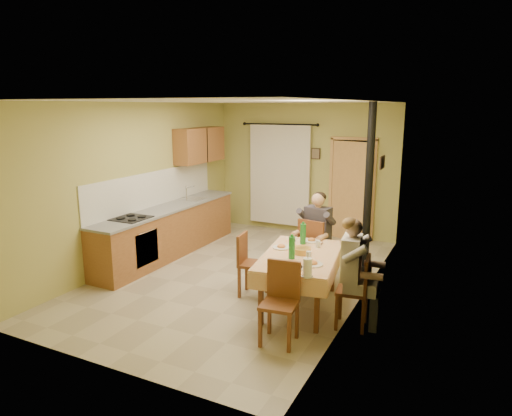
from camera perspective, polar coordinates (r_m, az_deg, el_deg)
The scene contains 17 objects.
floor at distance 7.60m, azimuth -2.05°, elevation -8.46°, with size 4.00×6.00×0.01m, color tan.
room_shell at distance 7.15m, azimuth -2.16°, elevation 5.28°, with size 4.04×6.04×2.82m.
kitchen_run at distance 8.65m, azimuth -10.83°, elevation -2.68°, with size 0.64×3.64×1.56m.
upper_cabinets at distance 9.51m, azimuth -7.02°, elevation 7.82°, with size 0.35×1.40×0.70m, color brown.
curtain at distance 10.05m, azimuth 2.95°, elevation 4.21°, with size 1.70×0.07×2.22m.
doorway at distance 9.60m, azimuth 11.75°, elevation 2.28°, with size 0.96×0.28×2.15m.
dining_table at distance 6.40m, azimuth 5.51°, elevation -9.01°, with size 1.23×1.77×0.76m.
tableware at distance 6.15m, azimuth 5.58°, elevation -5.51°, with size 0.89×1.57×0.33m.
chair_far at distance 7.44m, azimuth 7.43°, elevation -6.63°, with size 0.51×0.51×1.01m.
chair_near at distance 5.51m, azimuth 2.94°, elevation -13.71°, with size 0.45×0.45×0.96m.
chair_right at distance 5.98m, azimuth 11.99°, elevation -11.80°, with size 0.43×0.43×0.94m.
chair_left at distance 6.77m, azimuth -0.49°, elevation -8.55°, with size 0.42×0.42×0.93m.
man_far at distance 7.28m, azimuth 7.61°, elevation -2.23°, with size 0.62×0.52×1.39m.
man_right at distance 5.76m, azimuth 12.14°, elevation -6.43°, with size 0.51×0.61×1.39m.
stove_flue at distance 7.20m, azimuth 13.67°, elevation -1.46°, with size 0.24×0.24×2.80m.
picture_back at distance 9.77m, azimuth 7.49°, elevation 6.75°, with size 0.19×0.03×0.23m, color black.
picture_right at distance 7.62m, azimuth 15.51°, elevation 5.52°, with size 0.03×0.31×0.21m, color brown.
Camera 1 is at (3.36, -6.24, 2.73)m, focal length 32.00 mm.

